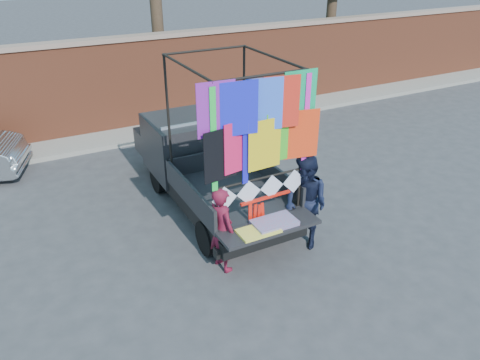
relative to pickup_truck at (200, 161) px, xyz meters
name	(u,v)px	position (x,y,z in m)	size (l,w,h in m)	color
ground	(266,248)	(0.23, -2.33, -0.81)	(90.00, 90.00, 0.00)	#38383A
brick_wall	(141,82)	(0.23, 4.67, 0.52)	(30.00, 0.45, 2.61)	#97472C
curb	(153,131)	(0.23, 3.97, -0.75)	(30.00, 1.20, 0.12)	gray
pickup_truck	(200,161)	(0.00, 0.00, 0.00)	(2.01, 5.05, 3.18)	black
woman	(222,229)	(-0.69, -2.47, -0.06)	(0.55, 0.36, 1.50)	maroon
man	(306,202)	(0.89, -2.53, 0.05)	(0.83, 0.65, 1.72)	black
streamer_bundle	(260,210)	(0.00, -2.51, 0.14)	(0.94, 0.08, 0.65)	red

